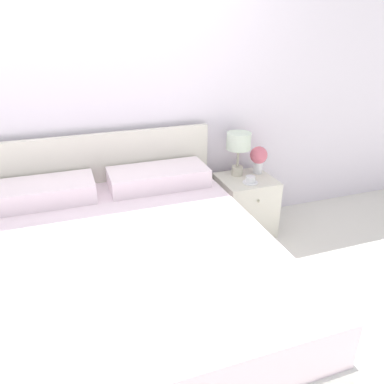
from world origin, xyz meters
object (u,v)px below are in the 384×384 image
at_px(nightstand, 245,205).
at_px(table_lamp, 239,145).
at_px(bed, 121,274).
at_px(flower_vase, 259,157).
at_px(teacup, 250,180).

distance_m(nightstand, table_lamp, 0.54).
relative_size(bed, flower_vase, 8.23).
bearing_deg(bed, flower_vase, 29.63).
relative_size(table_lamp, flower_vase, 1.57).
bearing_deg(nightstand, teacup, -98.39).
relative_size(bed, nightstand, 3.94).
bearing_deg(table_lamp, flower_vase, -5.08).
xyz_separation_m(nightstand, teacup, (-0.01, -0.09, 0.28)).
height_order(table_lamp, teacup, table_lamp).
bearing_deg(nightstand, table_lamp, 114.06).
bearing_deg(flower_vase, nightstand, -151.53).
bearing_deg(flower_vase, teacup, -133.28).
bearing_deg(table_lamp, teacup, -80.95).
distance_m(bed, table_lamp, 1.50).
height_order(bed, nightstand, bed).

